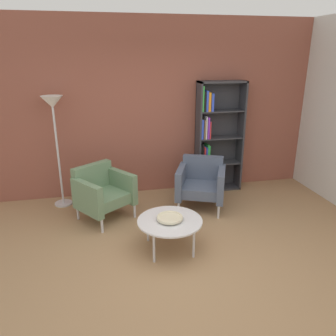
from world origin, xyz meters
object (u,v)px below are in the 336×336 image
at_px(coffee_table_low, 170,222).
at_px(floor_lamp_torchiere, 54,116).
at_px(armchair_corner_red, 102,191).
at_px(armchair_spare_guest, 201,182).
at_px(bookshelf_tall, 214,138).
at_px(decorative_bowl, 170,218).

xyz_separation_m(coffee_table_low, floor_lamp_torchiere, (-1.43, 1.63, 1.08)).
bearing_deg(armchair_corner_red, floor_lamp_torchiere, 100.99).
distance_m(armchair_spare_guest, armchair_corner_red, 1.53).
height_order(bookshelf_tall, floor_lamp_torchiere, bookshelf_tall).
height_order(coffee_table_low, armchair_spare_guest, armchair_spare_guest).
distance_m(bookshelf_tall, armchair_corner_red, 2.14).
bearing_deg(bookshelf_tall, armchair_spare_guest, -122.34).
bearing_deg(armchair_spare_guest, coffee_table_low, -101.62).
relative_size(bookshelf_tall, armchair_corner_red, 2.01).
height_order(decorative_bowl, floor_lamp_torchiere, floor_lamp_torchiere).
relative_size(coffee_table_low, decorative_bowl, 2.50).
relative_size(armchair_spare_guest, armchair_corner_red, 0.95).
bearing_deg(floor_lamp_torchiere, bookshelf_tall, 2.95).
relative_size(bookshelf_tall, floor_lamp_torchiere, 1.09).
xyz_separation_m(coffee_table_low, armchair_corner_red, (-0.79, 1.04, 0.04)).
height_order(bookshelf_tall, armchair_corner_red, bookshelf_tall).
distance_m(bookshelf_tall, armchair_spare_guest, 0.95).
xyz_separation_m(bookshelf_tall, floor_lamp_torchiere, (-2.59, -0.13, 0.52)).
xyz_separation_m(coffee_table_low, armchair_spare_guest, (0.73, 1.08, 0.04)).
bearing_deg(decorative_bowl, bookshelf_tall, 56.56).
xyz_separation_m(bookshelf_tall, coffee_table_low, (-1.16, -1.76, -0.56)).
distance_m(decorative_bowl, floor_lamp_torchiere, 2.39).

